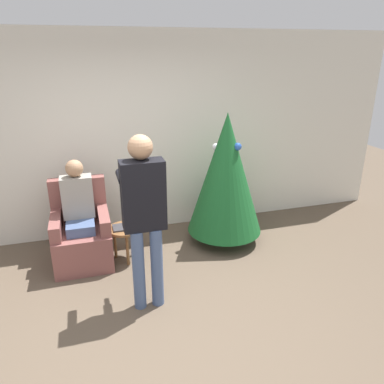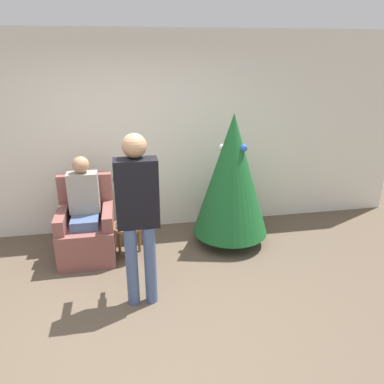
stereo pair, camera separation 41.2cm
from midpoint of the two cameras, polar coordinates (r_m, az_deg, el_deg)
ground_plane at (r=3.71m, az=-3.92°, el=-20.31°), size 14.00×14.00×0.00m
wall_back at (r=5.13m, az=-7.27°, el=8.48°), size 8.00×0.06×2.70m
christmas_tree at (r=4.79m, az=8.56°, el=2.51°), size 0.98×0.98×1.73m
armchair at (r=4.81m, az=-13.32°, el=-5.67°), size 0.66×0.75×0.98m
person_seated at (r=4.63m, az=-13.70°, el=-1.82°), size 0.36×0.46×1.27m
person_standing at (r=3.56m, az=-5.01°, el=-2.27°), size 0.42×0.57×1.74m
side_stool at (r=4.67m, az=-7.18°, el=-5.72°), size 0.41×0.41×0.43m
laptop at (r=4.63m, az=-7.22°, el=-4.90°), size 0.28×0.20×0.02m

